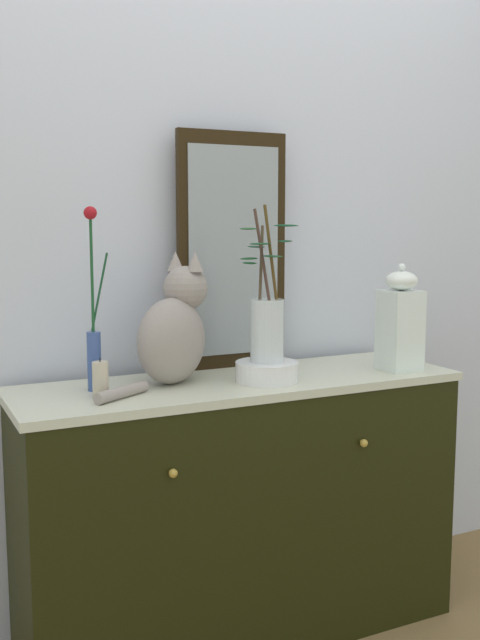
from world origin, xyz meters
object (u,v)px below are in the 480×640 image
at_px(sideboard, 240,507).
at_px(mirror_leaning, 232,251).
at_px(cat_sitting, 174,330).
at_px(candle_pillar, 100,380).
at_px(vase_slim_green, 94,334).
at_px(jar_lidded_porcelain, 400,322).
at_px(bowl_porcelain, 267,372).
at_px(vase_glass_clear, 267,323).

distance_m(sideboard, mirror_leaning, 0.80).
distance_m(cat_sitting, candle_pillar, 0.28).
height_order(sideboard, vase_slim_green, vase_slim_green).
bearing_deg(sideboard, jar_lidded_porcelain, -9.97).
xyz_separation_m(bowl_porcelain, candle_pillar, (-0.50, 0.02, 0.02)).
height_order(vase_slim_green, jar_lidded_porcelain, vase_slim_green).
distance_m(vase_glass_clear, jar_lidded_porcelain, 0.47).
bearing_deg(vase_slim_green, vase_glass_clear, -12.43).
relative_size(vase_glass_clear, candle_pillar, 4.21).
relative_size(cat_sitting, vase_glass_clear, 0.91).
bearing_deg(mirror_leaning, jar_lidded_porcelain, -31.73).
xyz_separation_m(vase_glass_clear, jar_lidded_porcelain, (0.46, -0.03, -0.02)).
height_order(sideboard, mirror_leaning, mirror_leaning).
bearing_deg(cat_sitting, mirror_leaning, 29.68).
distance_m(cat_sitting, bowl_porcelain, 0.30).
height_order(vase_glass_clear, candle_pillar, vase_glass_clear).
height_order(mirror_leaning, bowl_porcelain, mirror_leaning).
xyz_separation_m(mirror_leaning, bowl_porcelain, (-0.01, -0.25, -0.35)).
height_order(jar_lidded_porcelain, candle_pillar, jar_lidded_porcelain).
height_order(cat_sitting, jar_lidded_porcelain, cat_sitting).
bearing_deg(cat_sitting, vase_slim_green, 179.30).
distance_m(mirror_leaning, cat_sitting, 0.37).
bearing_deg(vase_glass_clear, vase_slim_green, 167.57).
height_order(mirror_leaning, cat_sitting, mirror_leaning).
xyz_separation_m(cat_sitting, jar_lidded_porcelain, (0.71, -0.13, -0.00)).
distance_m(bowl_porcelain, vase_glass_clear, 0.14).
height_order(sideboard, vase_glass_clear, vase_glass_clear).
bearing_deg(jar_lidded_porcelain, vase_glass_clear, 176.35).
relative_size(sideboard, bowl_porcelain, 7.27).
height_order(vase_slim_green, bowl_porcelain, vase_slim_green).
relative_size(bowl_porcelain, vase_glass_clear, 0.41).
bearing_deg(cat_sitting, vase_glass_clear, -22.62).
height_order(bowl_porcelain, vase_glass_clear, vase_glass_clear).
distance_m(sideboard, jar_lidded_porcelain, 0.77).
relative_size(mirror_leaning, cat_sitting, 1.79).
bearing_deg(vase_glass_clear, mirror_leaning, 88.06).
height_order(sideboard, cat_sitting, cat_sitting).
distance_m(vase_slim_green, jar_lidded_porcelain, 0.96).
xyz_separation_m(cat_sitting, candle_pillar, (-0.24, -0.08, -0.11)).
relative_size(sideboard, mirror_leaning, 1.80).
relative_size(vase_glass_clear, jar_lidded_porcelain, 1.35).
bearing_deg(jar_lidded_porcelain, cat_sitting, 169.38).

